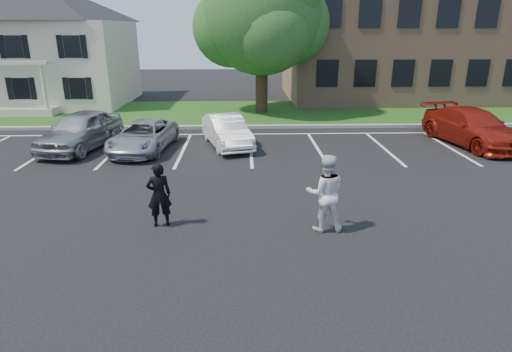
{
  "coord_description": "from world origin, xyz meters",
  "views": [
    {
      "loc": [
        -0.32,
        -9.17,
        4.78
      ],
      "look_at": [
        0.0,
        1.0,
        1.25
      ],
      "focal_mm": 30.0,
      "sensor_mm": 36.0,
      "label": 1
    }
  ],
  "objects_px": {
    "house": "(45,44)",
    "tree": "(263,17)",
    "office_building": "(445,37)",
    "car_silver_west": "(81,130)",
    "man_black_suit": "(159,195)",
    "car_white_sedan": "(227,131)",
    "car_red_compact": "(472,127)",
    "man_white_shirt": "(325,193)",
    "car_silver_minivan": "(143,136)"
  },
  "relations": [
    {
      "from": "house",
      "to": "tree",
      "type": "height_order",
      "value": "tree"
    },
    {
      "from": "office_building",
      "to": "car_silver_west",
      "type": "bearing_deg",
      "value": -146.97
    },
    {
      "from": "house",
      "to": "office_building",
      "type": "relative_size",
      "value": 0.46
    },
    {
      "from": "house",
      "to": "man_black_suit",
      "type": "relative_size",
      "value": 6.19
    },
    {
      "from": "car_white_sedan",
      "to": "car_red_compact",
      "type": "xyz_separation_m",
      "value": [
        10.53,
        -0.04,
        0.1
      ]
    },
    {
      "from": "man_black_suit",
      "to": "car_white_sedan",
      "type": "xyz_separation_m",
      "value": [
        1.43,
        7.73,
        -0.18
      ]
    },
    {
      "from": "car_white_sedan",
      "to": "car_red_compact",
      "type": "height_order",
      "value": "car_red_compact"
    },
    {
      "from": "tree",
      "to": "office_building",
      "type": "bearing_deg",
      "value": 24.3
    },
    {
      "from": "man_white_shirt",
      "to": "car_silver_minivan",
      "type": "bearing_deg",
      "value": -49.82
    },
    {
      "from": "house",
      "to": "office_building",
      "type": "bearing_deg",
      "value": 4.28
    },
    {
      "from": "office_building",
      "to": "car_white_sedan",
      "type": "relative_size",
      "value": 5.67
    },
    {
      "from": "tree",
      "to": "man_white_shirt",
      "type": "relative_size",
      "value": 4.51
    },
    {
      "from": "man_white_shirt",
      "to": "car_silver_minivan",
      "type": "height_order",
      "value": "man_white_shirt"
    },
    {
      "from": "office_building",
      "to": "man_black_suit",
      "type": "bearing_deg",
      "value": -127.84
    },
    {
      "from": "man_white_shirt",
      "to": "car_white_sedan",
      "type": "bearing_deg",
      "value": -70.45
    },
    {
      "from": "tree",
      "to": "car_red_compact",
      "type": "relative_size",
      "value": 1.69
    },
    {
      "from": "house",
      "to": "man_white_shirt",
      "type": "xyz_separation_m",
      "value": [
        14.67,
        -19.5,
        -2.85
      ]
    },
    {
      "from": "tree",
      "to": "man_black_suit",
      "type": "relative_size",
      "value": 5.29
    },
    {
      "from": "house",
      "to": "car_silver_minivan",
      "type": "height_order",
      "value": "house"
    },
    {
      "from": "car_silver_west",
      "to": "tree",
      "type": "bearing_deg",
      "value": 56.39
    },
    {
      "from": "car_silver_west",
      "to": "car_red_compact",
      "type": "relative_size",
      "value": 0.89
    },
    {
      "from": "tree",
      "to": "man_black_suit",
      "type": "distance_m",
      "value": 16.23
    },
    {
      "from": "car_white_sedan",
      "to": "man_black_suit",
      "type": "bearing_deg",
      "value": -116.93
    },
    {
      "from": "tree",
      "to": "car_white_sedan",
      "type": "height_order",
      "value": "tree"
    },
    {
      "from": "house",
      "to": "office_building",
      "type": "height_order",
      "value": "office_building"
    },
    {
      "from": "house",
      "to": "man_black_suit",
      "type": "bearing_deg",
      "value": -61.1
    },
    {
      "from": "man_white_shirt",
      "to": "car_silver_west",
      "type": "bearing_deg",
      "value": -40.84
    },
    {
      "from": "man_white_shirt",
      "to": "car_red_compact",
      "type": "xyz_separation_m",
      "value": [
        7.86,
        8.06,
        -0.22
      ]
    },
    {
      "from": "house",
      "to": "car_silver_minivan",
      "type": "bearing_deg",
      "value": -54.34
    },
    {
      "from": "car_silver_minivan",
      "to": "office_building",
      "type": "bearing_deg",
      "value": 44.35
    },
    {
      "from": "house",
      "to": "man_black_suit",
      "type": "distance_m",
      "value": 22.06
    },
    {
      "from": "man_black_suit",
      "to": "car_silver_west",
      "type": "relative_size",
      "value": 0.36
    },
    {
      "from": "car_silver_west",
      "to": "man_black_suit",
      "type": "bearing_deg",
      "value": -46.51
    },
    {
      "from": "man_white_shirt",
      "to": "car_silver_minivan",
      "type": "xyz_separation_m",
      "value": [
        -6.07,
        7.51,
        -0.38
      ]
    },
    {
      "from": "man_white_shirt",
      "to": "tree",
      "type": "bearing_deg",
      "value": -85.85
    },
    {
      "from": "tree",
      "to": "man_white_shirt",
      "type": "distance_m",
      "value": 16.22
    },
    {
      "from": "office_building",
      "to": "car_silver_west",
      "type": "distance_m",
      "value": 25.3
    },
    {
      "from": "car_silver_west",
      "to": "office_building",
      "type": "bearing_deg",
      "value": 45.0
    },
    {
      "from": "car_red_compact",
      "to": "office_building",
      "type": "bearing_deg",
      "value": 60.71
    },
    {
      "from": "house",
      "to": "car_silver_minivan",
      "type": "distance_m",
      "value": 15.11
    },
    {
      "from": "office_building",
      "to": "car_silver_minivan",
      "type": "relative_size",
      "value": 5.2
    },
    {
      "from": "man_white_shirt",
      "to": "house",
      "type": "bearing_deg",
      "value": -51.8
    },
    {
      "from": "house",
      "to": "man_white_shirt",
      "type": "height_order",
      "value": "house"
    },
    {
      "from": "tree",
      "to": "car_silver_west",
      "type": "bearing_deg",
      "value": -135.59
    },
    {
      "from": "man_white_shirt",
      "to": "car_white_sedan",
      "type": "height_order",
      "value": "man_white_shirt"
    },
    {
      "from": "man_white_shirt",
      "to": "car_silver_west",
      "type": "relative_size",
      "value": 0.42
    },
    {
      "from": "office_building",
      "to": "house",
      "type": "bearing_deg",
      "value": -175.72
    },
    {
      "from": "house",
      "to": "car_red_compact",
      "type": "xyz_separation_m",
      "value": [
        22.53,
        -11.45,
        -3.07
      ]
    },
    {
      "from": "car_silver_west",
      "to": "car_white_sedan",
      "type": "relative_size",
      "value": 1.17
    },
    {
      "from": "tree",
      "to": "car_silver_minivan",
      "type": "height_order",
      "value": "tree"
    }
  ]
}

